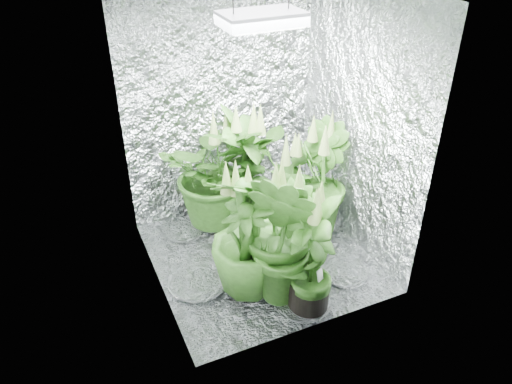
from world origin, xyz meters
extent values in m
plane|color=silver|center=(0.00, 0.00, 0.00)|extent=(1.60, 1.60, 0.00)
cube|color=silver|center=(0.00, 0.80, 1.00)|extent=(1.60, 0.02, 2.00)
cube|color=silver|center=(0.00, -0.80, 1.00)|extent=(1.60, 0.02, 2.00)
cube|color=silver|center=(-0.80, 0.00, 1.00)|extent=(0.02, 1.60, 2.00)
cube|color=silver|center=(0.80, 0.00, 1.00)|extent=(0.02, 1.60, 2.00)
cube|color=gray|center=(0.00, 0.00, 1.83)|extent=(0.50, 0.30, 0.08)
cube|color=white|center=(0.00, 0.00, 1.79)|extent=(0.46, 0.26, 0.01)
cylinder|color=black|center=(-0.18, 0.00, 1.94)|extent=(0.01, 0.01, 0.13)
cylinder|color=black|center=(-0.13, 0.59, 0.13)|extent=(0.28, 0.28, 0.25)
cylinder|color=#3F2B15|center=(-0.13, 0.59, 0.24)|extent=(0.26, 0.26, 0.03)
imported|color=#204012|center=(-0.13, 0.59, 0.51)|extent=(1.11, 1.11, 0.97)
cone|color=#739C4C|center=(-0.13, 0.59, 0.94)|extent=(0.09, 0.09, 0.25)
cylinder|color=black|center=(0.04, 0.40, 0.13)|extent=(0.28, 0.28, 0.25)
cylinder|color=#3F2B15|center=(0.04, 0.40, 0.24)|extent=(0.26, 0.26, 0.03)
imported|color=#204012|center=(0.04, 0.40, 0.57)|extent=(0.80, 0.80, 1.07)
cone|color=#739C4C|center=(0.04, 0.40, 1.04)|extent=(0.09, 0.09, 0.25)
cylinder|color=black|center=(0.59, 0.15, 0.12)|extent=(0.28, 0.28, 0.25)
cylinder|color=#3F2B15|center=(0.59, 0.15, 0.23)|extent=(0.26, 0.26, 0.03)
imported|color=#204012|center=(0.59, 0.15, 0.50)|extent=(0.60, 0.60, 0.93)
cone|color=#739C4C|center=(0.59, 0.15, 0.90)|extent=(0.09, 0.09, 0.25)
cylinder|color=black|center=(-0.23, -0.29, 0.12)|extent=(0.27, 0.27, 0.24)
cylinder|color=#3F2B15|center=(-0.23, -0.29, 0.23)|extent=(0.25, 0.25, 0.03)
imported|color=#204012|center=(-0.23, -0.29, 0.50)|extent=(0.74, 0.74, 0.93)
cone|color=#739C4C|center=(-0.23, -0.29, 0.90)|extent=(0.09, 0.09, 0.24)
cylinder|color=black|center=(0.33, 0.19, 0.11)|extent=(0.26, 0.26, 0.23)
cylinder|color=#3F2B15|center=(0.33, 0.19, 0.21)|extent=(0.24, 0.24, 0.03)
imported|color=#204012|center=(0.33, 0.19, 0.44)|extent=(0.78, 0.78, 0.82)
cone|color=#739C4C|center=(0.33, 0.19, 0.80)|extent=(0.08, 0.08, 0.23)
cylinder|color=black|center=(0.07, -0.64, 0.12)|extent=(0.28, 0.28, 0.25)
cylinder|color=#3F2B15|center=(0.07, -0.64, 0.23)|extent=(0.26, 0.26, 0.03)
imported|color=#204012|center=(0.07, -0.64, 0.48)|extent=(0.58, 0.58, 0.89)
cone|color=#739C4C|center=(0.07, -0.64, 0.86)|extent=(0.09, 0.09, 0.25)
cylinder|color=black|center=(-0.03, -0.43, 0.12)|extent=(0.26, 0.26, 0.23)
cylinder|color=#3F2B15|center=(-0.03, -0.43, 0.22)|extent=(0.24, 0.24, 0.03)
imported|color=#204012|center=(-0.03, -0.43, 0.54)|extent=(0.65, 0.65, 1.02)
cone|color=#739C4C|center=(-0.03, -0.43, 0.99)|extent=(0.08, 0.08, 0.23)
cylinder|color=black|center=(0.61, 0.19, 0.05)|extent=(0.16, 0.16, 0.09)
cylinder|color=black|center=(0.61, 0.19, 0.23)|extent=(0.12, 0.12, 0.11)
cylinder|color=#4C4C51|center=(0.54, 0.19, 0.23)|extent=(0.02, 0.35, 0.34)
torus|color=#4C4C51|center=(0.54, 0.19, 0.23)|extent=(0.02, 0.36, 0.36)
cube|color=white|center=(0.13, -0.67, 0.30)|extent=(0.06, 0.05, 0.09)
camera|label=1|loc=(-1.29, -2.80, 2.52)|focal=35.00mm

